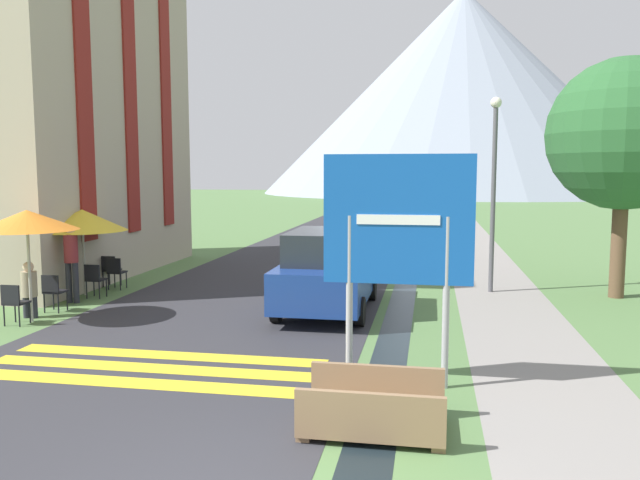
{
  "coord_description": "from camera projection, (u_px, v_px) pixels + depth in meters",
  "views": [
    {
      "loc": [
        1.83,
        -5.23,
        3.1
      ],
      "look_at": [
        -0.88,
        10.0,
        1.41
      ],
      "focal_mm": 35.0,
      "sensor_mm": 36.0,
      "label": 1
    }
  ],
  "objects": [
    {
      "name": "crosswalk_marking",
      "position": [
        150.0,
        368.0,
        9.88
      ],
      "size": [
        5.44,
        1.84,
        0.01
      ],
      "color": "yellow",
      "rests_on": "ground_plane"
    },
    {
      "name": "road",
      "position": [
        353.0,
        226.0,
        35.57
      ],
      "size": [
        6.4,
        60.0,
        0.01
      ],
      "color": "#2D2D33",
      "rests_on": "ground_plane"
    },
    {
      "name": "parked_car_near",
      "position": [
        328.0,
        271.0,
        13.88
      ],
      "size": [
        1.92,
        4.23,
        1.82
      ],
      "color": "navy",
      "rests_on": "ground_plane"
    },
    {
      "name": "cafe_chair_nearest",
      "position": [
        14.0,
        301.0,
        12.59
      ],
      "size": [
        0.4,
        0.4,
        0.85
      ],
      "rotation": [
        0.0,
        0.0,
        0.13
      ],
      "color": "black",
      "rests_on": "ground_plane"
    },
    {
      "name": "drainage_channel",
      "position": [
        419.0,
        227.0,
        34.92
      ],
      "size": [
        0.6,
        60.0,
        0.0
      ],
      "color": "black",
      "rests_on": "ground_plane"
    },
    {
      "name": "footpath",
      "position": [
        463.0,
        228.0,
        34.51
      ],
      "size": [
        2.2,
        60.0,
        0.01
      ],
      "color": "gray",
      "rests_on": "ground_plane"
    },
    {
      "name": "cafe_chair_far_right",
      "position": [
        110.0,
        268.0,
        16.85
      ],
      "size": [
        0.4,
        0.4,
        0.85
      ],
      "rotation": [
        0.0,
        0.0,
        0.2
      ],
      "color": "black",
      "rests_on": "ground_plane"
    },
    {
      "name": "streetlamp",
      "position": [
        494.0,
        177.0,
        15.88
      ],
      "size": [
        0.28,
        0.28,
        4.98
      ],
      "color": "#515156",
      "rests_on": "ground_plane"
    },
    {
      "name": "cafe_umbrella_front_orange",
      "position": [
        27.0,
        220.0,
        12.74
      ],
      "size": [
        2.04,
        2.04,
        2.33
      ],
      "color": "#B7B2A8",
      "rests_on": "ground_plane"
    },
    {
      "name": "hotel_building",
      "position": [
        50.0,
        82.0,
        18.52
      ],
      "size": [
        5.56,
        9.56,
        10.68
      ],
      "color": "tan",
      "rests_on": "ground_plane"
    },
    {
      "name": "footbridge",
      "position": [
        373.0,
        412.0,
        7.48
      ],
      "size": [
        1.7,
        1.1,
        0.65
      ],
      "color": "#846647",
      "rests_on": "ground_plane"
    },
    {
      "name": "cafe_chair_middle",
      "position": [
        94.0,
        278.0,
        15.31
      ],
      "size": [
        0.4,
        0.4,
        0.85
      ],
      "rotation": [
        0.0,
        0.0,
        -0.25
      ],
      "color": "black",
      "rests_on": "ground_plane"
    },
    {
      "name": "person_standing_terrace",
      "position": [
        71.0,
        258.0,
        14.72
      ],
      "size": [
        0.32,
        0.32,
        1.86
      ],
      "color": "#282833",
      "rests_on": "ground_plane"
    },
    {
      "name": "mountain_distant",
      "position": [
        462.0,
        93.0,
        91.42
      ],
      "size": [
        58.24,
        58.24,
        29.29
      ],
      "color": "gray",
      "rests_on": "ground_plane"
    },
    {
      "name": "parked_car_far",
      "position": [
        374.0,
        228.0,
        24.45
      ],
      "size": [
        1.8,
        4.32,
        1.82
      ],
      "color": "#28663D",
      "rests_on": "ground_plane"
    },
    {
      "name": "person_seated_near",
      "position": [
        29.0,
        287.0,
        13.24
      ],
      "size": [
        0.32,
        0.32,
        1.21
      ],
      "color": "#282833",
      "rests_on": "ground_plane"
    },
    {
      "name": "ground_plane",
      "position": [
        384.0,
        249.0,
        25.35
      ],
      "size": [
        160.0,
        160.0,
        0.0
      ],
      "primitive_type": "plane",
      "color": "#517542"
    },
    {
      "name": "cafe_chair_far_left",
      "position": [
        116.0,
        270.0,
        16.46
      ],
      "size": [
        0.4,
        0.4,
        0.85
      ],
      "rotation": [
        0.0,
        0.0,
        -0.43
      ],
      "color": "black",
      "rests_on": "ground_plane"
    },
    {
      "name": "road_sign",
      "position": [
        398.0,
        236.0,
        8.87
      ],
      "size": [
        2.14,
        0.11,
        3.35
      ],
      "color": "#9E9EA3",
      "rests_on": "ground_plane"
    },
    {
      "name": "person_seated_far",
      "position": [
        81.0,
        266.0,
        16.13
      ],
      "size": [
        0.32,
        0.32,
        1.22
      ],
      "color": "#282833",
      "rests_on": "ground_plane"
    },
    {
      "name": "tree_by_path",
      "position": [
        624.0,
        135.0,
        15.05
      ],
      "size": [
        3.68,
        3.68,
        5.85
      ],
      "color": "brown",
      "rests_on": "ground_plane"
    },
    {
      "name": "cafe_chair_near_left",
      "position": [
        53.0,
        289.0,
        13.78
      ],
      "size": [
        0.4,
        0.4,
        0.85
      ],
      "rotation": [
        0.0,
        0.0,
        -0.02
      ],
      "color": "black",
      "rests_on": "ground_plane"
    },
    {
      "name": "cafe_umbrella_middle_yellow",
      "position": [
        82.0,
        220.0,
        15.55
      ],
      "size": [
        2.19,
        2.19,
        2.17
      ],
      "color": "#B7B2A8",
      "rests_on": "ground_plane"
    }
  ]
}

